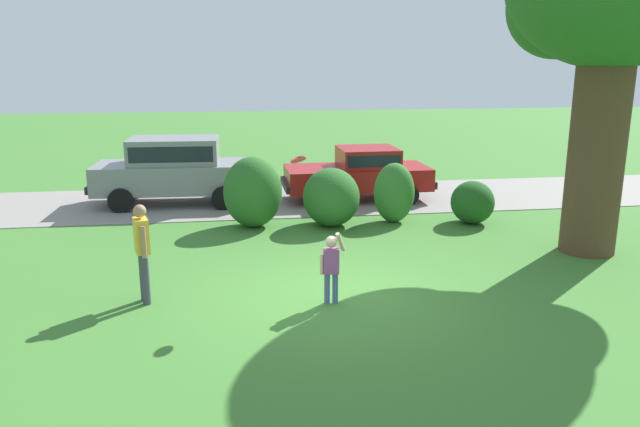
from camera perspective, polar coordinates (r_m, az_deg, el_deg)
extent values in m
plane|color=#3D752D|center=(11.14, 1.67, -7.52)|extent=(80.00, 80.00, 0.00)
cube|color=gray|center=(18.46, -2.39, 1.30)|extent=(28.00, 4.40, 0.02)
cylinder|color=#513823|center=(14.32, 24.20, 5.30)|extent=(1.16, 1.16, 4.43)
ellipsoid|color=#286023|center=(14.82, 21.19, 17.39)|extent=(2.19, 2.19, 2.19)
ellipsoid|color=#286023|center=(15.41, -6.23, 1.98)|extent=(1.46, 1.36, 1.77)
ellipsoid|color=#286023|center=(15.46, 1.04, 1.52)|extent=(1.42, 1.56, 1.47)
ellipsoid|color=#33702B|center=(15.91, 6.87, 1.92)|extent=(1.05, 0.93, 1.54)
ellipsoid|color=#1E511C|center=(16.20, 13.91, 1.01)|extent=(1.09, 1.18, 1.09)
ellipsoid|color=#1E511C|center=(16.23, 13.78, 0.08)|extent=(0.62, 0.62, 0.56)
cube|color=maroon|center=(18.37, 3.43, 3.35)|extent=(4.23, 1.91, 0.64)
cube|color=maroon|center=(18.34, 4.43, 5.22)|extent=(1.71, 1.65, 0.56)
cube|color=black|center=(18.34, 4.43, 5.22)|extent=(1.57, 1.67, 0.34)
cylinder|color=black|center=(17.31, -0.13, 1.42)|extent=(0.60, 0.23, 0.60)
cylinder|color=black|center=(19.12, -1.01, 2.65)|extent=(0.60, 0.23, 0.60)
cylinder|color=black|center=(17.89, 8.14, 1.70)|extent=(0.60, 0.23, 0.60)
cylinder|color=black|center=(19.65, 6.54, 2.87)|extent=(0.60, 0.23, 0.60)
cube|color=black|center=(18.07, -3.22, 2.65)|extent=(0.15, 1.75, 0.20)
cube|color=black|center=(18.98, 9.76, 3.03)|extent=(0.15, 1.75, 0.20)
cube|color=gray|center=(18.28, -13.18, 3.33)|extent=(4.56, 1.98, 0.80)
cube|color=gray|center=(18.16, -13.32, 5.69)|extent=(2.53, 1.70, 0.72)
cube|color=black|center=(18.16, -13.32, 5.69)|extent=(2.33, 1.71, 0.43)
cylinder|color=black|center=(17.69, -17.93, 1.14)|extent=(0.69, 0.24, 0.68)
cylinder|color=black|center=(19.49, -16.87, 2.37)|extent=(0.69, 0.24, 0.68)
cylinder|color=black|center=(17.34, -8.87, 1.41)|extent=(0.69, 0.24, 0.68)
cylinder|color=black|center=(19.17, -8.64, 2.64)|extent=(0.69, 0.24, 0.68)
cube|color=black|center=(18.73, -20.12, 2.47)|extent=(0.18, 1.75, 0.20)
cube|color=black|center=(18.18, -5.96, 2.93)|extent=(0.18, 1.75, 0.20)
cylinder|color=#4C608C|center=(10.67, 0.66, -6.94)|extent=(0.10, 0.10, 0.55)
cylinder|color=#4C608C|center=(10.68, 1.41, -6.91)|extent=(0.10, 0.10, 0.55)
cube|color=#994C8C|center=(10.51, 1.05, -4.41)|extent=(0.27, 0.18, 0.44)
sphere|color=beige|center=(10.40, 1.05, -2.63)|extent=(0.20, 0.20, 0.20)
cylinder|color=beige|center=(10.47, 1.90, -2.64)|extent=(0.21, 0.23, 0.39)
cylinder|color=beige|center=(10.51, 0.17, -4.69)|extent=(0.07, 0.07, 0.36)
cylinder|color=red|center=(10.47, -2.02, 5.01)|extent=(0.31, 0.26, 0.21)
cylinder|color=#1EB7B2|center=(10.47, -2.02, 5.03)|extent=(0.17, 0.15, 0.13)
cylinder|color=#3F3F4C|center=(11.18, -15.98, -5.55)|extent=(0.14, 0.14, 0.90)
cylinder|color=#3F3F4C|center=(10.99, -15.83, -5.87)|extent=(0.14, 0.14, 0.90)
cube|color=gold|center=(10.86, -16.17, -1.98)|extent=(0.31, 0.41, 0.60)
sphere|color=#A37556|center=(10.76, -16.33, 0.22)|extent=(0.22, 0.22, 0.22)
cylinder|color=#A37556|center=(11.09, -16.32, -1.94)|extent=(0.09, 0.09, 0.55)
cylinder|color=#A37556|center=(10.67, -15.99, -2.54)|extent=(0.09, 0.09, 0.55)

